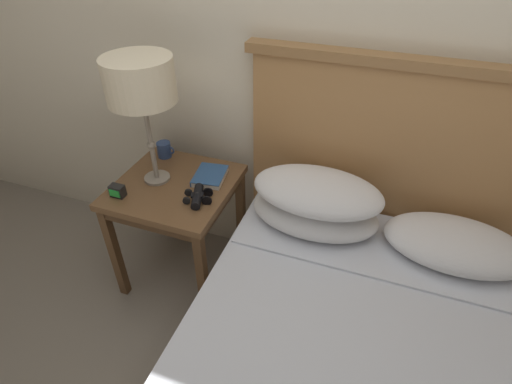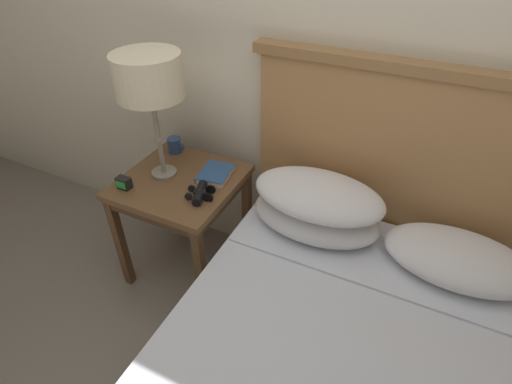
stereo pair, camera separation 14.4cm
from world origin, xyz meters
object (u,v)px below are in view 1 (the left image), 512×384
(bed, at_px, (350,376))
(book_on_nightstand, at_px, (210,176))
(nightstand, at_px, (176,197))
(binoculars_pair, at_px, (198,196))
(alarm_clock, at_px, (117,191))
(coffee_mug, at_px, (164,150))
(table_lamp, at_px, (140,82))

(bed, distance_m, book_on_nightstand, 1.12)
(nightstand, bearing_deg, book_on_nightstand, 35.13)
(nightstand, xyz_separation_m, binoculars_pair, (0.18, -0.08, 0.11))
(alarm_clock, bearing_deg, book_on_nightstand, 39.19)
(bed, bearing_deg, coffee_mug, 148.52)
(binoculars_pair, xyz_separation_m, coffee_mug, (-0.35, 0.30, 0.02))
(binoculars_pair, relative_size, coffee_mug, 1.60)
(binoculars_pair, height_order, coffee_mug, coffee_mug)
(nightstand, height_order, binoculars_pair, binoculars_pair)
(table_lamp, height_order, binoculars_pair, table_lamp)
(coffee_mug, bearing_deg, table_lamp, -70.43)
(binoculars_pair, relative_size, alarm_clock, 2.35)
(table_lamp, distance_m, coffee_mug, 0.52)
(nightstand, distance_m, table_lamp, 0.61)
(bed, height_order, book_on_nightstand, bed)
(nightstand, xyz_separation_m, table_lamp, (-0.10, 0.01, 0.60))
(coffee_mug, bearing_deg, book_on_nightstand, -18.76)
(book_on_nightstand, relative_size, coffee_mug, 2.04)
(alarm_clock, bearing_deg, binoculars_pair, 15.09)
(nightstand, xyz_separation_m, alarm_clock, (-0.20, -0.18, 0.12))
(nightstand, bearing_deg, alarm_clock, -138.06)
(bed, relative_size, book_on_nightstand, 8.98)
(binoculars_pair, bearing_deg, nightstand, 155.64)
(table_lamp, distance_m, book_on_nightstand, 0.57)
(binoculars_pair, distance_m, coffee_mug, 0.46)
(book_on_nightstand, bearing_deg, binoculars_pair, -82.20)
(nightstand, bearing_deg, coffee_mug, 128.90)
(bed, height_order, coffee_mug, bed)
(nightstand, relative_size, table_lamp, 1.03)
(nightstand, distance_m, bed, 1.16)
(nightstand, distance_m, binoculars_pair, 0.22)
(table_lamp, xyz_separation_m, coffee_mug, (-0.07, 0.21, -0.47))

